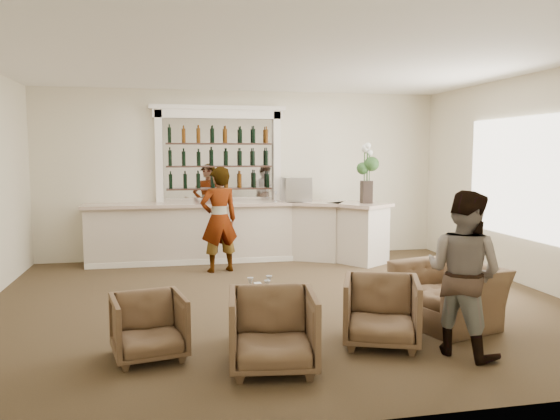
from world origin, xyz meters
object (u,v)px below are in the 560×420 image
at_px(sommelier, 219,220).
at_px(armchair_far, 448,295).
at_px(guest, 463,273).
at_px(armchair_center, 273,330).
at_px(flower_vase, 367,170).
at_px(armchair_right, 381,311).
at_px(cocktail_table, 262,318).
at_px(bar_counter, 240,232).
at_px(armchair_left, 149,326).
at_px(espresso_machine, 296,189).

distance_m(sommelier, armchair_far, 4.35).
distance_m(guest, armchair_center, 2.06).
height_order(sommelier, guest, sommelier).
xyz_separation_m(armchair_center, flower_vase, (2.70, 4.70, 1.38)).
bearing_deg(armchair_right, sommelier, 129.73).
bearing_deg(armchair_right, cocktail_table, -176.85).
distance_m(bar_counter, guest, 5.56).
height_order(armchair_left, armchair_center, armchair_center).
bearing_deg(armchair_far, guest, -37.56).
bearing_deg(armchair_left, sommelier, 63.21).
distance_m(bar_counter, armchair_far, 4.83).
relative_size(cocktail_table, armchair_center, 0.69).
bearing_deg(cocktail_table, armchair_left, -166.34).
distance_m(bar_counter, armchair_right, 4.98).
bearing_deg(armchair_left, guest, -20.73).
relative_size(armchair_left, armchair_center, 0.85).
relative_size(guest, armchair_center, 2.01).
bearing_deg(sommelier, armchair_far, 110.08).
height_order(sommelier, armchair_left, sommelier).
relative_size(sommelier, guest, 1.08).
relative_size(bar_counter, armchair_far, 5.03).
bearing_deg(armchair_center, armchair_far, 28.58).
distance_m(armchair_center, espresso_machine, 5.68).
xyz_separation_m(bar_counter, armchair_right, (0.91, -4.89, -0.20)).
distance_m(cocktail_table, armchair_left, 1.25).
distance_m(armchair_center, armchair_right, 1.36).
distance_m(sommelier, armchair_right, 4.31).
xyz_separation_m(cocktail_table, espresso_machine, (1.47, 4.55, 1.12)).
bearing_deg(cocktail_table, espresso_machine, 72.08).
xyz_separation_m(guest, armchair_far, (0.34, 0.91, -0.48)).
distance_m(cocktail_table, armchair_center, 0.85).
bearing_deg(guest, cocktail_table, 34.71).
distance_m(armchair_right, armchair_far, 1.17).
relative_size(armchair_left, armchair_right, 0.89).
height_order(guest, armchair_left, guest).
distance_m(sommelier, armchair_center, 4.51).
bearing_deg(armchair_center, guest, 7.57).
xyz_separation_m(bar_counter, armchair_far, (1.97, -4.40, -0.20)).
distance_m(armchair_left, armchair_far, 3.55).
distance_m(cocktail_table, armchair_right, 1.32).
relative_size(armchair_center, flower_vase, 0.76).
bearing_deg(flower_vase, espresso_machine, 150.20).
bearing_deg(armchair_right, armchair_far, 45.53).
height_order(cocktail_table, armchair_center, armchair_center).
xyz_separation_m(armchair_center, armchair_right, (1.29, 0.43, -0.01)).
height_order(cocktail_table, sommelier, sommelier).
bearing_deg(armchair_left, bar_counter, 60.65).
xyz_separation_m(armchair_left, flower_vase, (3.88, 4.16, 1.44)).
bearing_deg(armchair_far, armchair_center, -85.36).
bearing_deg(guest, sommelier, -7.50).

